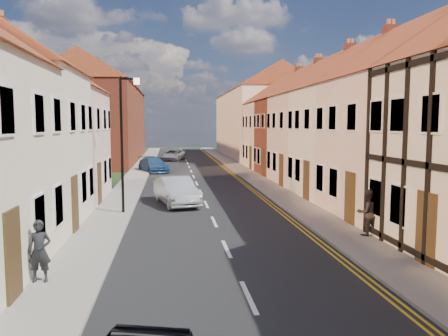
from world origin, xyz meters
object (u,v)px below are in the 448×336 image
object	(u,v)px
lamppost	(124,136)
car_mid	(176,191)
car_distant	(173,155)
pedestrian_left	(40,251)
car_far	(154,165)
pedestrian_right	(367,212)

from	to	relation	value
lamppost	car_mid	bearing A→B (deg)	44.22
car_distant	pedestrian_left	distance (m)	38.81
lamppost	pedestrian_left	world-z (taller)	lamppost
car_mid	car_far	size ratio (longest dim) A/B	0.98
lamppost	pedestrian_right	bearing A→B (deg)	-30.58
car_far	pedestrian_left	distance (m)	26.60
car_far	pedestrian_right	distance (m)	24.60
car_mid	pedestrian_right	bearing A→B (deg)	-62.54
car_distant	pedestrian_right	world-z (taller)	pedestrian_right
car_far	pedestrian_right	bearing A→B (deg)	-90.20
pedestrian_left	car_mid	bearing A→B (deg)	72.63
lamppost	pedestrian_right	xyz separation A→B (m)	(8.91, -5.27, -2.59)
pedestrian_left	pedestrian_right	bearing A→B (deg)	19.03
car_distant	pedestrian_left	world-z (taller)	pedestrian_left
car_far	pedestrian_right	world-z (taller)	pedestrian_right
car_mid	pedestrian_right	xyz separation A→B (m)	(6.60, -7.52, 0.24)
car_mid	car_distant	world-z (taller)	car_mid
car_mid	pedestrian_left	xyz separation A→B (m)	(-3.52, -10.90, 0.19)
car_mid	pedestrian_right	world-z (taller)	pedestrian_right
lamppost	car_mid	size ratio (longest dim) A/B	1.41
lamppost	pedestrian_right	world-z (taller)	lamppost
car_distant	pedestrian_left	xyz separation A→B (m)	(-3.52, -38.65, 0.26)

